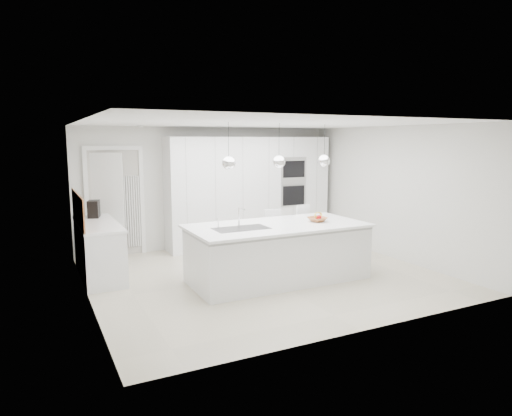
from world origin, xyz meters
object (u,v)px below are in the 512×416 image
fruit_bowl (317,219)px  bar_stool_right (306,234)px  espresso_machine (94,209)px  bar_stool_left (276,237)px  island_base (278,254)px

fruit_bowl → bar_stool_right: size_ratio=0.30×
espresso_machine → fruit_bowl: bearing=-16.4°
bar_stool_left → bar_stool_right: bar_stool_right is taller
island_base → bar_stool_left: 1.01m
fruit_bowl → bar_stool_right: (0.33, 0.83, -0.42)m
espresso_machine → bar_stool_left: espresso_machine is taller
bar_stool_right → bar_stool_left: bearing=160.1°
island_base → espresso_machine: espresso_machine is taller
espresso_machine → bar_stool_right: 3.84m
bar_stool_left → bar_stool_right: bearing=2.9°
island_base → bar_stool_right: size_ratio=2.72×
island_base → bar_stool_right: 1.33m
bar_stool_left → bar_stool_right: size_ratio=0.95×
fruit_bowl → bar_stool_left: 1.06m
fruit_bowl → espresso_machine: espresso_machine is taller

